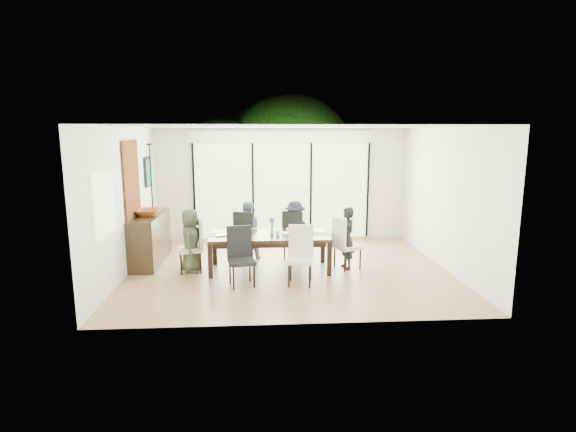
{
  "coord_description": "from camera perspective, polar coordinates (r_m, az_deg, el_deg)",
  "views": [
    {
      "loc": [
        -0.56,
        -8.28,
        2.61
      ],
      "look_at": [
        0.0,
        0.25,
        1.0
      ],
      "focal_mm": 28.0,
      "sensor_mm": 36.0,
      "label": 1
    }
  ],
  "objects": [
    {
      "name": "candle",
      "position": [
        9.59,
        -17.24,
        9.09
      ],
      "size": [
        0.04,
        0.04,
        0.11
      ],
      "primitive_type": "cylinder",
      "color": "silver",
      "rests_on": "sideboard"
    },
    {
      "name": "foliage_right",
      "position": [
        13.63,
        7.98,
        4.87
      ],
      "size": [
        2.8,
        2.8,
        2.8
      ],
      "primitive_type": "sphere",
      "color": "#14380F",
      "rests_on": "ground"
    },
    {
      "name": "deck",
      "position": [
        11.99,
        -0.98,
        -2.16
      ],
      "size": [
        6.0,
        1.8,
        0.1
      ],
      "primitive_type": "cube",
      "color": "#523023",
      "rests_on": "ground"
    },
    {
      "name": "wall_back",
      "position": [
        10.88,
        -0.78,
        4.01
      ],
      "size": [
        6.0,
        0.02,
        2.7
      ],
      "primitive_type": "cube",
      "color": "silver",
      "rests_on": "floor"
    },
    {
      "name": "platter_snacks",
      "position": [
        8.21,
        -6.15,
        -2.62
      ],
      "size": [
        0.19,
        0.19,
        0.01
      ],
      "primitive_type": "cube",
      "color": "orange",
      "rests_on": "table_top"
    },
    {
      "name": "blinds_header",
      "position": [
        10.76,
        -0.78,
        10.07
      ],
      "size": [
        4.4,
        0.06,
        0.28
      ],
      "primitive_type": "cube",
      "color": "white",
      "rests_on": "wall_back"
    },
    {
      "name": "side_window",
      "position": [
        7.56,
        -22.31,
        1.43
      ],
      "size": [
        0.02,
        0.9,
        1.0
      ],
      "primitive_type": "cube",
      "color": "#8CAD7F",
      "rests_on": "wall_left"
    },
    {
      "name": "art_canvas",
      "position": [
        10.3,
        -17.24,
        5.4
      ],
      "size": [
        0.01,
        0.45,
        0.55
      ],
      "primitive_type": "cube",
      "color": "#17494A",
      "rests_on": "wall_left"
    },
    {
      "name": "hyacinth_blooms",
      "position": [
        8.5,
        -2.04,
        -0.54
      ],
      "size": [
        0.1,
        0.1,
        0.1
      ],
      "primitive_type": "sphere",
      "color": "#4A49B7",
      "rests_on": "table_top"
    },
    {
      "name": "hyacinth_stems",
      "position": [
        8.52,
        -2.03,
        -1.16
      ],
      "size": [
        0.04,
        0.04,
        0.15
      ],
      "primitive_type": "cylinder",
      "color": "#337226",
      "rests_on": "table_top"
    },
    {
      "name": "foliage_left",
      "position": [
        13.59,
        -9.01,
        5.58
      ],
      "size": [
        3.2,
        3.2,
        3.2
      ],
      "primitive_type": "sphere",
      "color": "#14380F",
      "rests_on": "ground"
    },
    {
      "name": "mullion_b",
      "position": [
        10.83,
        -4.47,
        3.15
      ],
      "size": [
        0.05,
        0.04,
        2.3
      ],
      "primitive_type": "cube",
      "color": "black",
      "rests_on": "wall_back"
    },
    {
      "name": "floor",
      "position": [
        8.7,
        0.11,
        -6.82
      ],
      "size": [
        6.0,
        5.0,
        0.01
      ],
      "primitive_type": "cube",
      "color": "brown",
      "rests_on": "ground"
    },
    {
      "name": "cup_a",
      "position": [
        8.65,
        -7.02,
        -1.88
      ],
      "size": [
        0.15,
        0.15,
        0.09
      ],
      "primitive_type": "imported",
      "rotation": [
        0.0,
        0.0,
        0.41
      ],
      "color": "white",
      "rests_on": "table_top"
    },
    {
      "name": "person_right_end",
      "position": [
        8.69,
        7.47,
        -2.8
      ],
      "size": [
        0.45,
        0.61,
        1.2
      ],
      "primitive_type": "imported",
      "rotation": [
        0.0,
        0.0,
        -1.39
      ],
      "color": "black",
      "rests_on": "floor"
    },
    {
      "name": "chair_right_end",
      "position": [
        8.71,
        7.59,
        -3.37
      ],
      "size": [
        0.56,
        0.56,
        1.02
      ],
      "primitive_type": null,
      "rotation": [
        0.0,
        0.0,
        1.97
      ],
      "color": "white",
      "rests_on": "floor"
    },
    {
      "name": "papers",
      "position": [
        8.5,
        2.38,
        -2.33
      ],
      "size": [
        0.28,
        0.2,
        0.0
      ],
      "primitive_type": "cube",
      "color": "white",
      "rests_on": "table_top"
    },
    {
      "name": "art_frame",
      "position": [
        10.3,
        -17.34,
        5.39
      ],
      "size": [
        0.03,
        0.55,
        0.65
      ],
      "primitive_type": "cube",
      "color": "black",
      "rests_on": "wall_left"
    },
    {
      "name": "glass_doors",
      "position": [
        10.86,
        -0.76,
        3.2
      ],
      "size": [
        4.2,
        0.02,
        2.3
      ],
      "primitive_type": "cube",
      "color": "#598C3F",
      "rests_on": "wall_back"
    },
    {
      "name": "table_leg_br",
      "position": [
        9.1,
        4.43,
        -3.94
      ],
      "size": [
        0.08,
        0.08,
        0.64
      ],
      "primitive_type": "cube",
      "color": "black",
      "rests_on": "floor"
    },
    {
      "name": "ceiling",
      "position": [
        8.3,
        0.11,
        11.32
      ],
      "size": [
        6.0,
        5.0,
        0.01
      ],
      "primitive_type": "cube",
      "color": "white",
      "rests_on": "wall_back"
    },
    {
      "name": "bowl",
      "position": [
        9.28,
        -17.41,
        0.45
      ],
      "size": [
        0.52,
        0.52,
        0.13
      ],
      "primitive_type": "imported",
      "color": "brown",
      "rests_on": "sideboard"
    },
    {
      "name": "mullion_c",
      "position": [
        10.91,
        2.92,
        3.22
      ],
      "size": [
        0.05,
        0.04,
        2.3
      ],
      "primitive_type": "cube",
      "color": "black",
      "rests_on": "wall_back"
    },
    {
      "name": "wall_front",
      "position": [
        5.93,
        1.74,
        -1.59
      ],
      "size": [
        6.0,
        0.02,
        2.7
      ],
      "primitive_type": "cube",
      "color": "beige",
      "rests_on": "floor"
    },
    {
      "name": "tapestry",
      "position": [
        9.06,
        -19.23,
        4.31
      ],
      "size": [
        0.02,
        1.0,
        1.5
      ],
      "primitive_type": "cube",
      "color": "#903814",
      "rests_on": "wall_left"
    },
    {
      "name": "table_leg_fr",
      "position": [
        8.28,
        5.27,
        -5.43
      ],
      "size": [
        0.08,
        0.08,
        0.64
      ],
      "primitive_type": "cube",
      "color": "black",
      "rests_on": "floor"
    },
    {
      "name": "foliage_far",
      "position": [
        14.81,
        -3.92,
        6.8
      ],
      "size": [
        3.6,
        3.6,
        3.6
      ],
      "primitive_type": "sphere",
      "color": "#14380F",
      "rests_on": "ground"
    },
    {
      "name": "table_leg_bl",
      "position": [
        9.05,
        -9.27,
        -4.12
      ],
      "size": [
        0.08,
        0.08,
        0.64
      ],
      "primitive_type": "cube",
      "color": "black",
      "rests_on": "floor"
    },
    {
      "name": "table_leg_fl",
      "position": [
        8.23,
        -9.83,
        -5.64
      ],
      "size": [
        0.08,
        0.08,
        0.64
      ],
      "primitive_type": "cube",
      "color": "black",
      "rests_on": "floor"
    },
    {
      "name": "table_apron",
      "position": [
        8.53,
        -2.35,
        -3.07
      ],
      "size": [
        2.05,
        0.84,
        0.09
      ],
      "primitive_type": "cube",
      "color": "black",
      "rests_on": "floor"
    },
    {
      "name": "mullion_a",
      "position": [
        10.94,
        -11.83,
        3.03
      ],
      "size": [
        0.05,
        0.04,
        2.3
      ],
      "primitive_type": "cube",
      "color": "black",
      "rests_on": "wall_back"
    },
    {
      "name": "candlestick_shaft",
      "position": [
        9.63,
        -17.0,
        4.69
      ],
      "size": [
        0.03,
        0.03,
        1.36
      ],
      "primitive_type": "cylinder",
      "color": "black",
      "rests_on": "sideboard"
    },
    {
      "name": "platter_base",
      "position": [
        8.21,
        -6.14,
        -2.74
      ],
      "size": [
        0.24,
        0.24,
        0.02
      ],
      "primitive_type": "cube",
      "color": "white",
      "rests_on": "table_top"
    },
    {
      "name": "chair_near_left",
      "position": [
        7.71,
        -5.91,
        -5.18
      ],
      "size": [
        0.51,
        0.51,
        1.02
      ],
      "primitive_type": null,
      "rotation": [
        0.0,
        0.0,
        0.23
      ],
      "color": "black",
      "rests_on": "floor"
    },
    {
      "name": "placemat_right",
      "position": [
        8.58,
        4.01,
        -2.22
      ],
      "size": [
        0.41,
        0.3,
        0.01
      ],
      "primitive_type": "cube",
      "color": "olive",
      "rests_on": "table_top"
    },
    {
      "name": "chair_far_right",
      "position": [
        9.4,
        0.88,
        -2.23
      ],
      "size": [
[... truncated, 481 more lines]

